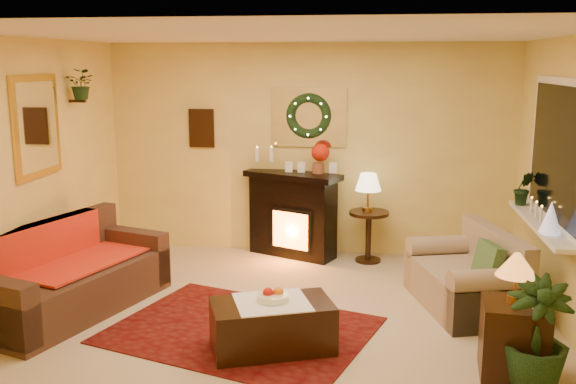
# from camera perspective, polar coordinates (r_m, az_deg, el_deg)

# --- Properties ---
(floor) EXTENTS (5.00, 5.00, 0.00)m
(floor) POSITION_cam_1_polar(r_m,az_deg,el_deg) (6.12, -0.45, -11.27)
(floor) COLOR beige
(floor) RESTS_ON ground
(ceiling) EXTENTS (5.00, 5.00, 0.00)m
(ceiling) POSITION_cam_1_polar(r_m,az_deg,el_deg) (5.65, -0.49, 13.85)
(ceiling) COLOR white
(ceiling) RESTS_ON ground
(wall_back) EXTENTS (5.00, 5.00, 0.00)m
(wall_back) POSITION_cam_1_polar(r_m,az_deg,el_deg) (7.95, 1.85, 3.77)
(wall_back) COLOR #EFD88C
(wall_back) RESTS_ON ground
(wall_front) EXTENTS (5.00, 5.00, 0.00)m
(wall_front) POSITION_cam_1_polar(r_m,az_deg,el_deg) (3.59, -5.64, -5.87)
(wall_front) COLOR #EFD88C
(wall_front) RESTS_ON ground
(wall_left) EXTENTS (4.50, 4.50, 0.00)m
(wall_left) POSITION_cam_1_polar(r_m,az_deg,el_deg) (6.58, -22.58, 1.26)
(wall_left) COLOR #EFD88C
(wall_left) RESTS_ON ground
(wall_right) EXTENTS (4.50, 4.50, 0.00)m
(wall_right) POSITION_cam_1_polar(r_m,az_deg,el_deg) (5.93, 24.19, 0.10)
(wall_right) COLOR #EFD88C
(wall_right) RESTS_ON ground
(area_rug) EXTENTS (2.62, 2.26, 0.01)m
(area_rug) POSITION_cam_1_polar(r_m,az_deg,el_deg) (5.90, -4.22, -12.13)
(area_rug) COLOR #3B090F
(area_rug) RESTS_ON floor
(sofa) EXTENTS (1.43, 2.13, 0.84)m
(sofa) POSITION_cam_1_polar(r_m,az_deg,el_deg) (6.52, -18.70, -6.44)
(sofa) COLOR #492715
(sofa) RESTS_ON floor
(red_throw) EXTENTS (0.84, 1.36, 0.02)m
(red_throw) POSITION_cam_1_polar(r_m,az_deg,el_deg) (6.67, -18.33, -5.77)
(red_throw) COLOR red
(red_throw) RESTS_ON sofa
(fireplace) EXTENTS (1.11, 0.74, 0.98)m
(fireplace) POSITION_cam_1_polar(r_m,az_deg,el_deg) (7.90, 0.42, -1.80)
(fireplace) COLOR black
(fireplace) RESTS_ON floor
(poinsettia) EXTENTS (0.22, 0.22, 0.22)m
(poinsettia) POSITION_cam_1_polar(r_m,az_deg,el_deg) (7.71, 2.90, 3.53)
(poinsettia) COLOR red
(poinsettia) RESTS_ON fireplace
(mantel_candle_a) EXTENTS (0.05, 0.05, 0.16)m
(mantel_candle_a) POSITION_cam_1_polar(r_m,az_deg,el_deg) (7.83, -2.75, 3.35)
(mantel_candle_a) COLOR #EFE7BF
(mantel_candle_a) RESTS_ON fireplace
(mantel_candle_b) EXTENTS (0.06, 0.06, 0.17)m
(mantel_candle_b) POSITION_cam_1_polar(r_m,az_deg,el_deg) (7.82, -1.48, 3.35)
(mantel_candle_b) COLOR silver
(mantel_candle_b) RESTS_ON fireplace
(mantel_mirror) EXTENTS (0.92, 0.02, 0.72)m
(mantel_mirror) POSITION_cam_1_polar(r_m,az_deg,el_deg) (7.88, 1.86, 6.64)
(mantel_mirror) COLOR white
(mantel_mirror) RESTS_ON wall_back
(wreath) EXTENTS (0.55, 0.11, 0.55)m
(wreath) POSITION_cam_1_polar(r_m,az_deg,el_deg) (7.84, 1.83, 6.76)
(wreath) COLOR #194719
(wreath) RESTS_ON wall_back
(wall_art) EXTENTS (0.32, 0.03, 0.48)m
(wall_art) POSITION_cam_1_polar(r_m,az_deg,el_deg) (8.15, -7.68, 5.64)
(wall_art) COLOR #381E11
(wall_art) RESTS_ON wall_back
(gold_mirror) EXTENTS (0.03, 0.84, 1.00)m
(gold_mirror) POSITION_cam_1_polar(r_m,az_deg,el_deg) (6.77, -21.45, 5.47)
(gold_mirror) COLOR gold
(gold_mirror) RESTS_ON wall_left
(hanging_plant) EXTENTS (0.33, 0.28, 0.36)m
(hanging_plant) POSITION_cam_1_polar(r_m,az_deg,el_deg) (7.35, -17.78, 7.86)
(hanging_plant) COLOR #194719
(hanging_plant) RESTS_ON wall_left
(loveseat) EXTENTS (1.11, 1.49, 0.77)m
(loveseat) POSITION_cam_1_polar(r_m,az_deg,el_deg) (6.50, 15.47, -6.39)
(loveseat) COLOR tan
(loveseat) RESTS_ON floor
(window_frame) EXTENTS (0.03, 1.86, 1.36)m
(window_frame) POSITION_cam_1_polar(r_m,az_deg,el_deg) (6.41, 22.89, 3.26)
(window_frame) COLOR white
(window_frame) RESTS_ON wall_right
(window_glass) EXTENTS (0.02, 1.70, 1.22)m
(window_glass) POSITION_cam_1_polar(r_m,az_deg,el_deg) (6.41, 22.76, 3.27)
(window_glass) COLOR black
(window_glass) RESTS_ON wall_right
(window_sill) EXTENTS (0.22, 1.86, 0.04)m
(window_sill) POSITION_cam_1_polar(r_m,az_deg,el_deg) (6.51, 21.53, -2.63)
(window_sill) COLOR white
(window_sill) RESTS_ON wall_right
(mini_tree) EXTENTS (0.19, 0.19, 0.28)m
(mini_tree) POSITION_cam_1_polar(r_m,az_deg,el_deg) (6.05, 22.33, -2.07)
(mini_tree) COLOR white
(mini_tree) RESTS_ON window_sill
(sill_plant) EXTENTS (0.26, 0.21, 0.47)m
(sill_plant) POSITION_cam_1_polar(r_m,az_deg,el_deg) (7.14, 20.22, 0.43)
(sill_plant) COLOR #173B14
(sill_plant) RESTS_ON window_sill
(side_table_round) EXTENTS (0.60, 0.60, 0.62)m
(side_table_round) POSITION_cam_1_polar(r_m,az_deg,el_deg) (7.77, 7.16, -3.84)
(side_table_round) COLOR #4B2E18
(side_table_round) RESTS_ON floor
(lamp_cream) EXTENTS (0.31, 0.31, 0.47)m
(lamp_cream) POSITION_cam_1_polar(r_m,az_deg,el_deg) (7.65, 7.13, 0.19)
(lamp_cream) COLOR #FFEFB2
(lamp_cream) RESTS_ON side_table_round
(end_table_square) EXTENTS (0.52, 0.52, 0.59)m
(end_table_square) POSITION_cam_1_polar(r_m,az_deg,el_deg) (5.30, 19.39, -12.50)
(end_table_square) COLOR black
(end_table_square) RESTS_ON floor
(lamp_tiffany) EXTENTS (0.31, 0.31, 0.45)m
(lamp_tiffany) POSITION_cam_1_polar(r_m,az_deg,el_deg) (5.14, 19.56, -7.59)
(lamp_tiffany) COLOR orange
(lamp_tiffany) RESTS_ON end_table_square
(coffee_table) EXTENTS (1.12, 0.86, 0.42)m
(coffee_table) POSITION_cam_1_polar(r_m,az_deg,el_deg) (5.45, -1.42, -11.84)
(coffee_table) COLOR black
(coffee_table) RESTS_ON floor
(fruit_bowl) EXTENTS (0.26, 0.26, 0.06)m
(fruit_bowl) POSITION_cam_1_polar(r_m,az_deg,el_deg) (5.39, -1.35, -9.37)
(fruit_bowl) COLOR #EAF1CA
(fruit_bowl) RESTS_ON coffee_table
(floor_palm) EXTENTS (1.53, 1.53, 2.55)m
(floor_palm) POSITION_cam_1_polar(r_m,az_deg,el_deg) (5.08, 21.21, -11.51)
(floor_palm) COLOR #264F20
(floor_palm) RESTS_ON floor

